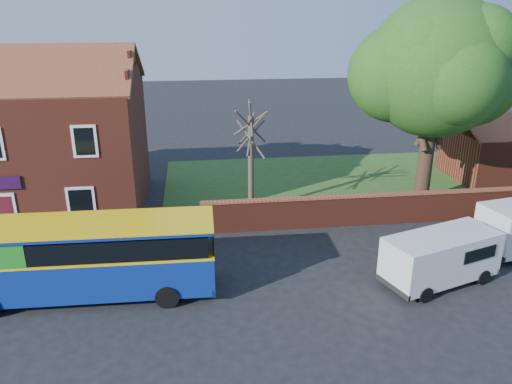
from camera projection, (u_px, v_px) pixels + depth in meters
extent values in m
plane|color=black|center=(148.00, 322.00, 17.31)|extent=(120.00, 120.00, 0.00)
cube|color=#426B28|center=(377.00, 182.00, 30.92)|extent=(26.00, 12.00, 0.04)
cube|color=maroon|center=(24.00, 149.00, 26.03)|extent=(12.00, 8.00, 6.50)
cube|color=brown|center=(22.00, 62.00, 26.40)|extent=(12.30, 4.08, 2.16)
cube|color=#4C0F19|center=(4.00, 218.00, 23.02)|extent=(0.95, 0.04, 2.10)
cube|color=silver|center=(4.00, 217.00, 23.02)|extent=(1.20, 0.06, 2.30)
cube|color=maroon|center=(420.00, 208.00, 25.09)|extent=(22.00, 0.30, 1.50)
cube|color=brown|center=(422.00, 193.00, 24.81)|extent=(22.00, 0.38, 0.10)
cube|color=brown|center=(510.00, 118.00, 31.91)|extent=(8.20, 2.56, 1.24)
cube|color=navy|center=(84.00, 269.00, 18.53)|extent=(9.70, 2.60, 1.53)
cube|color=yellow|center=(81.00, 251.00, 18.26)|extent=(9.72, 2.62, 0.10)
cube|color=black|center=(80.00, 239.00, 18.10)|extent=(9.31, 2.61, 0.77)
cube|color=navy|center=(78.00, 227.00, 17.92)|extent=(9.70, 2.60, 0.14)
cube|color=yellow|center=(78.00, 224.00, 17.89)|extent=(9.74, 2.64, 0.06)
cylinder|color=black|center=(11.00, 274.00, 19.50)|extent=(0.87, 0.30, 0.87)
cylinder|color=black|center=(167.00, 296.00, 18.02)|extent=(0.87, 0.30, 0.87)
cylinder|color=black|center=(171.00, 266.00, 20.12)|extent=(0.87, 0.30, 0.87)
cube|color=silver|center=(441.00, 256.00, 19.40)|extent=(4.97, 3.21, 1.76)
cube|color=black|center=(480.00, 239.00, 20.15)|extent=(0.57, 1.52, 0.69)
cube|color=black|center=(480.00, 262.00, 20.60)|extent=(0.68, 1.79, 0.22)
cylinder|color=black|center=(425.00, 295.00, 18.37)|extent=(0.65, 0.40, 0.61)
cylinder|color=black|center=(394.00, 273.00, 19.83)|extent=(0.65, 0.40, 0.61)
cylinder|color=black|center=(483.00, 277.00, 19.57)|extent=(0.65, 0.40, 0.61)
cylinder|color=black|center=(449.00, 258.00, 21.03)|extent=(0.65, 0.40, 0.61)
cylinder|color=black|center=(488.00, 239.00, 22.67)|extent=(0.70, 0.34, 0.67)
cylinder|color=black|center=(425.00, 164.00, 26.86)|extent=(0.79, 0.79, 4.54)
sphere|color=#356920|center=(437.00, 67.00, 25.06)|extent=(7.10, 7.10, 7.10)
sphere|color=#356920|center=(470.00, 77.00, 25.88)|extent=(5.13, 5.13, 5.13)
sphere|color=#356920|center=(396.00, 74.00, 25.53)|extent=(4.93, 4.93, 4.93)
cylinder|color=#4C4238|center=(251.00, 165.00, 25.75)|extent=(0.29, 0.29, 5.13)
cylinder|color=#4C4238|center=(251.00, 130.00, 25.10)|extent=(0.30, 2.50, 2.02)
cylinder|color=#4C4238|center=(251.00, 134.00, 25.17)|extent=(1.31, 1.85, 1.85)
cylinder|color=#4C4238|center=(251.00, 127.00, 25.04)|extent=(2.10, 0.96, 2.05)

